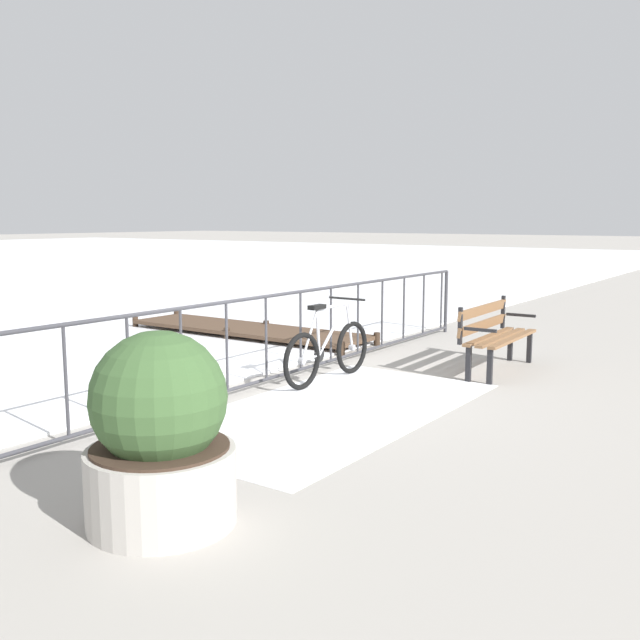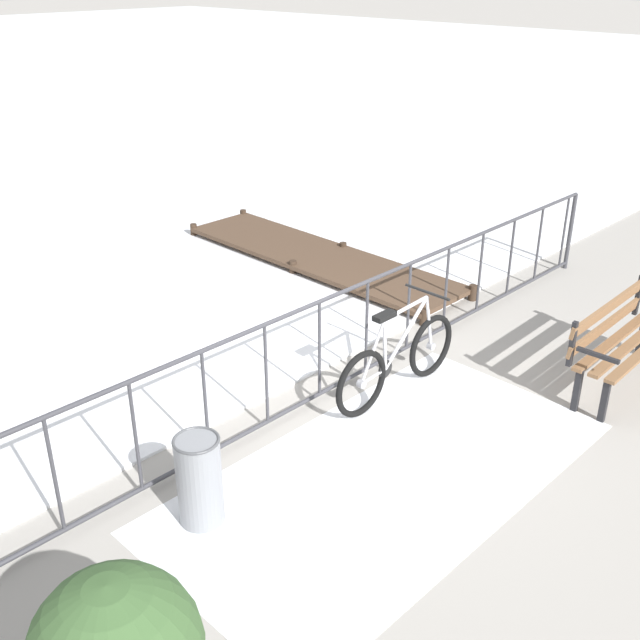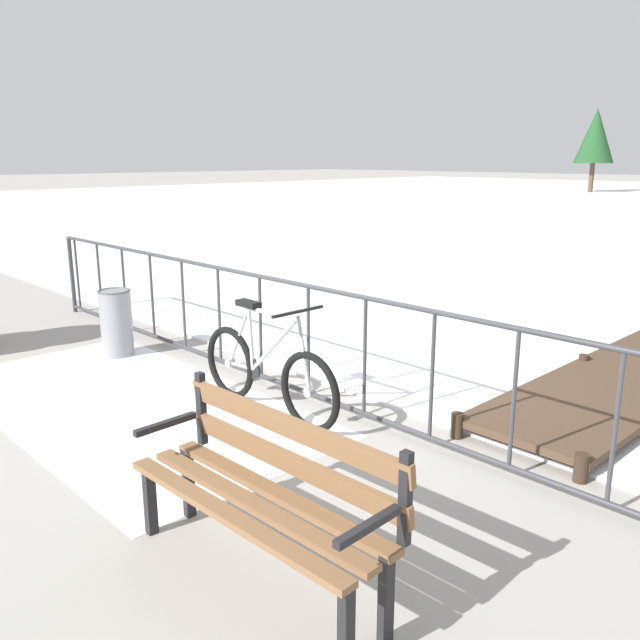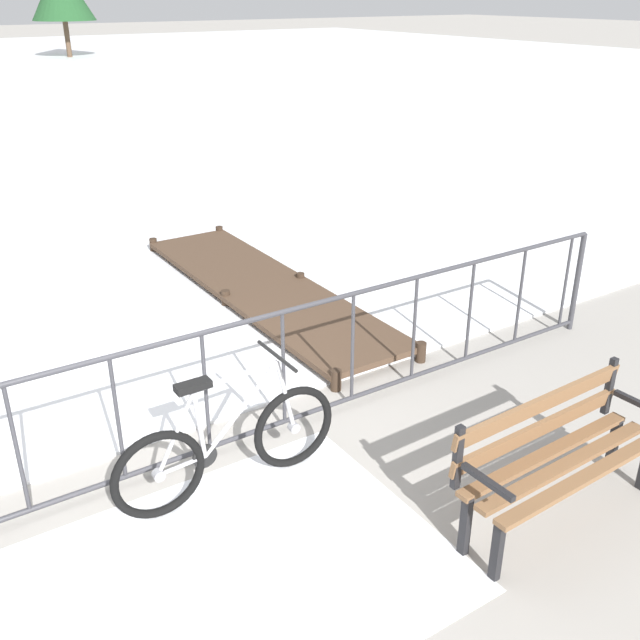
{
  "view_description": "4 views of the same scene",
  "coord_description": "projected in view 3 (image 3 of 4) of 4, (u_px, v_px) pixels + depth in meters",
  "views": [
    {
      "loc": [
        -6.48,
        -5.09,
        1.93
      ],
      "look_at": [
        0.69,
        -0.04,
        0.66
      ],
      "focal_mm": 39.26,
      "sensor_mm": 36.0,
      "label": 1
    },
    {
      "loc": [
        -4.7,
        -4.3,
        3.83
      ],
      "look_at": [
        -0.3,
        0.03,
        0.85
      ],
      "focal_mm": 41.89,
      "sensor_mm": 36.0,
      "label": 2
    },
    {
      "loc": [
        4.34,
        -3.74,
        2.13
      ],
      "look_at": [
        0.3,
        0.18,
        0.71
      ],
      "focal_mm": 36.57,
      "sensor_mm": 36.0,
      "label": 3
    },
    {
      "loc": [
        -1.45,
        -4.27,
        3.26
      ],
      "look_at": [
        1.49,
        0.23,
        0.77
      ],
      "focal_mm": 40.06,
      "sensor_mm": 36.0,
      "label": 4
    }
  ],
  "objects": [
    {
      "name": "ground_plane",
      "position": [
        284.0,
        392.0,
        6.07
      ],
      "size": [
        160.0,
        160.0,
        0.0
      ],
      "primitive_type": "plane",
      "color": "#9E9991"
    },
    {
      "name": "snow_patch",
      "position": [
        127.0,
        403.0,
        5.78
      ],
      "size": [
        3.96,
        2.02,
        0.01
      ],
      "primitive_type": "cube",
      "color": "white",
      "rests_on": "ground"
    },
    {
      "name": "railing_fence",
      "position": [
        283.0,
        334.0,
        5.93
      ],
      "size": [
        9.06,
        0.06,
        1.07
      ],
      "color": "#38383D",
      "rests_on": "ground"
    },
    {
      "name": "bicycle_near_railing",
      "position": [
        267.0,
        372.0,
        5.48
      ],
      "size": [
        1.71,
        0.52,
        0.97
      ],
      "color": "black",
      "rests_on": "ground"
    },
    {
      "name": "park_bench",
      "position": [
        267.0,
        483.0,
        3.31
      ],
      "size": [
        1.61,
        0.52,
        0.89
      ],
      "color": "brown",
      "rests_on": "ground"
    },
    {
      "name": "trash_bin",
      "position": [
        116.0,
        322.0,
        7.11
      ],
      "size": [
        0.35,
        0.35,
        0.73
      ],
      "color": "gray",
      "rests_on": "ground"
    },
    {
      "name": "wooden_dock",
      "position": [
        634.0,
        374.0,
        6.19
      ],
      "size": [
        1.1,
        4.51,
        0.2
      ],
      "color": "#4C3828",
      "rests_on": "ground"
    },
    {
      "name": "tree_far_west",
      "position": [
        595.0,
        136.0,
        39.16
      ],
      "size": [
        2.31,
        2.31,
        4.95
      ],
      "color": "brown",
      "rests_on": "ground"
    }
  ]
}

